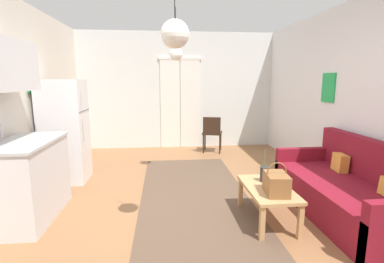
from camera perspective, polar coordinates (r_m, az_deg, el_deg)
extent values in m
cube|color=#8E603D|center=(3.57, 0.22, -17.10)|extent=(5.10, 7.71, 0.10)
cube|color=silver|center=(6.77, -2.98, 8.14)|extent=(4.70, 0.10, 2.67)
cube|color=white|center=(6.72, -4.39, 5.43)|extent=(0.45, 0.02, 2.05)
cube|color=white|center=(6.75, -0.38, 5.48)|extent=(0.45, 0.02, 2.05)
cube|color=white|center=(6.72, -2.45, 14.44)|extent=(1.00, 0.03, 0.06)
cube|color=green|center=(4.97, 25.64, 7.92)|extent=(0.02, 0.34, 0.45)
cube|color=green|center=(4.82, -29.46, 9.23)|extent=(0.02, 0.32, 0.40)
cube|color=brown|center=(4.14, 0.36, -12.24)|extent=(1.46, 3.39, 0.01)
cube|color=maroon|center=(3.89, 27.86, -11.84)|extent=(0.87, 1.98, 0.41)
cube|color=maroon|center=(4.02, 32.49, -7.90)|extent=(0.15, 1.98, 0.89)
cube|color=maroon|center=(4.62, 21.58, -6.69)|extent=(0.87, 0.11, 0.60)
cube|color=gold|center=(4.23, 27.53, -5.56)|extent=(0.15, 0.24, 0.24)
cube|color=tan|center=(3.38, 14.95, -10.98)|extent=(0.48, 0.88, 0.04)
cube|color=tan|center=(3.05, 13.84, -17.48)|extent=(0.05, 0.05, 0.37)
cube|color=tan|center=(3.20, 20.88, -16.52)|extent=(0.05, 0.05, 0.37)
cube|color=tan|center=(3.75, 9.68, -11.93)|extent=(0.05, 0.05, 0.37)
cube|color=tan|center=(3.87, 15.51, -11.44)|extent=(0.05, 0.05, 0.37)
cylinder|color=#2D2D33|center=(3.51, 14.23, -8.27)|extent=(0.10, 0.10, 0.18)
cylinder|color=#477F42|center=(3.45, 14.38, -5.14)|extent=(0.01, 0.01, 0.22)
cube|color=brown|center=(3.18, 16.51, -9.99)|extent=(0.26, 0.36, 0.22)
torus|color=brown|center=(3.14, 16.63, -7.77)|extent=(0.21, 0.01, 0.21)
cube|color=white|center=(4.87, -24.11, 0.05)|extent=(0.62, 0.59, 1.60)
cube|color=#4C4C51|center=(4.74, -20.77, 3.96)|extent=(0.01, 0.56, 0.01)
cylinder|color=#B7BABF|center=(4.56, -21.24, 6.14)|extent=(0.02, 0.02, 0.22)
cylinder|color=#B7BABF|center=(4.62, -20.85, 0.19)|extent=(0.02, 0.02, 0.35)
cube|color=silver|center=(3.82, -29.97, -8.63)|extent=(0.57, 1.11, 0.89)
cube|color=#B7BABF|center=(3.71, -30.60, -1.87)|extent=(0.60, 1.14, 0.03)
cube|color=#999BA0|center=(3.71, -30.58, -2.57)|extent=(0.36, 0.40, 0.10)
cylinder|color=#B7BABF|center=(3.78, -33.89, -0.20)|extent=(0.02, 0.02, 0.20)
cube|color=silver|center=(3.70, -33.60, 11.03)|extent=(0.32, 1.00, 0.56)
cylinder|color=black|center=(6.55, 5.76, -1.94)|extent=(0.03, 0.03, 0.42)
cylinder|color=black|center=(6.58, 2.63, -1.84)|extent=(0.03, 0.03, 0.42)
cylinder|color=black|center=(6.22, 5.59, -2.60)|extent=(0.03, 0.03, 0.42)
cylinder|color=black|center=(6.25, 2.29, -2.49)|extent=(0.03, 0.03, 0.42)
cube|color=black|center=(6.35, 4.09, -0.28)|extent=(0.51, 0.49, 0.04)
cube|color=black|center=(6.14, 3.97, 1.18)|extent=(0.37, 0.12, 0.37)
sphere|color=white|center=(2.58, -3.43, 18.88)|extent=(0.25, 0.25, 0.25)
cylinder|color=black|center=(4.61, -3.27, 20.16)|extent=(0.01, 0.01, 0.58)
sphere|color=white|center=(4.56, -3.22, 15.26)|extent=(0.21, 0.21, 0.21)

